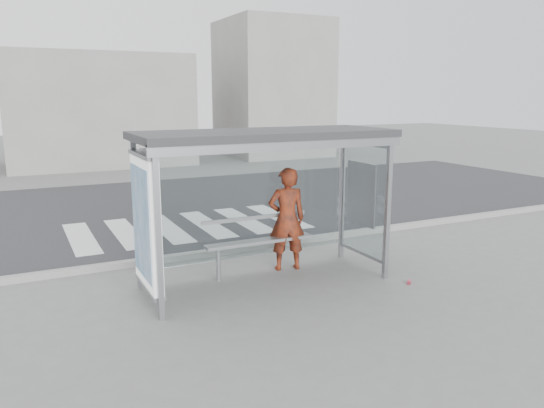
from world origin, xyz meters
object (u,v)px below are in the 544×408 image
at_px(person, 287,219).
at_px(soda_can, 409,282).
at_px(bench, 259,241).
at_px(bus_shelter, 243,170).

bearing_deg(person, soda_can, 146.16).
bearing_deg(person, bench, 16.90).
bearing_deg(bus_shelter, soda_can, -24.56).
bearing_deg(soda_can, person, 132.73).
distance_m(bus_shelter, bench, 1.51).
distance_m(bench, soda_can, 2.71).
bearing_deg(bench, bus_shelter, -137.37).
xyz_separation_m(person, soda_can, (1.52, -1.64, -0.92)).
height_order(bus_shelter, person, bus_shelter).
bearing_deg(person, bus_shelter, 37.46).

